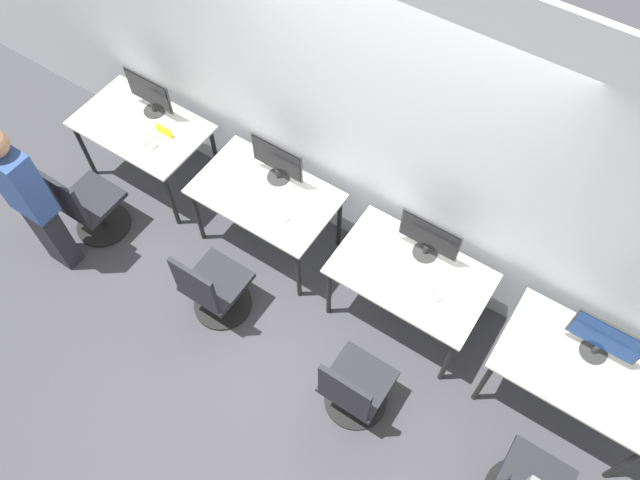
{
  "coord_description": "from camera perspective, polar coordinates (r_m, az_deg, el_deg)",
  "views": [
    {
      "loc": [
        1.34,
        -1.9,
        4.68
      ],
      "look_at": [
        0.0,
        0.14,
        0.85
      ],
      "focal_mm": 35.0,
      "sensor_mm": 36.0,
      "label": 1
    }
  ],
  "objects": [
    {
      "name": "mouse_right",
      "position": [
        4.54,
        10.8,
        -5.1
      ],
      "size": [
        0.06,
        0.09,
        0.03
      ],
      "color": "silver",
      "rests_on": "desk_right"
    },
    {
      "name": "office_chair_far_left",
      "position": [
        5.68,
        -20.42,
        2.82
      ],
      "size": [
        0.48,
        0.48,
        0.86
      ],
      "color": "black",
      "rests_on": "ground_plane"
    },
    {
      "name": "office_chair_left",
      "position": [
        4.98,
        -9.74,
        -4.53
      ],
      "size": [
        0.48,
        0.48,
        0.86
      ],
      "color": "black",
      "rests_on": "ground_plane"
    },
    {
      "name": "keyboard_far_left",
      "position": [
        5.61,
        -16.77,
        9.58
      ],
      "size": [
        0.41,
        0.15,
        0.02
      ],
      "color": "silver",
      "rests_on": "desk_far_left"
    },
    {
      "name": "ground_plane",
      "position": [
        5.23,
        -0.86,
        -6.14
      ],
      "size": [
        20.0,
        20.0,
        0.0
      ],
      "primitive_type": "plane",
      "color": "#3D3D42"
    },
    {
      "name": "keyboard_far_right",
      "position": [
        4.55,
        22.64,
        -11.91
      ],
      "size": [
        0.41,
        0.15,
        0.02
      ],
      "color": "silver",
      "rests_on": "desk_far_right"
    },
    {
      "name": "mouse_far_right",
      "position": [
        4.6,
        25.84,
        -13.06
      ],
      "size": [
        0.06,
        0.09,
        0.03
      ],
      "color": "silver",
      "rests_on": "desk_far_right"
    },
    {
      "name": "mouse_far_left",
      "position": [
        5.45,
        -14.91,
        8.46
      ],
      "size": [
        0.06,
        0.09,
        0.03
      ],
      "color": "silver",
      "rests_on": "desk_far_left"
    },
    {
      "name": "wall_back",
      "position": [
        4.47,
        4.96,
        10.04
      ],
      "size": [
        12.0,
        0.05,
        2.8
      ],
      "color": "#B7BCC1",
      "rests_on": "ground_plane"
    },
    {
      "name": "monitor_far_right",
      "position": [
        4.51,
        24.58,
        -8.27
      ],
      "size": [
        0.47,
        0.19,
        0.39
      ],
      "color": "#2D2D2D",
      "rests_on": "desk_far_right"
    },
    {
      "name": "desk_far_left",
      "position": [
        5.71,
        -15.95,
        9.61
      ],
      "size": [
        1.14,
        0.71,
        0.7
      ],
      "color": "silver",
      "rests_on": "ground_plane"
    },
    {
      "name": "desk_left",
      "position": [
        5.05,
        -4.98,
        3.82
      ],
      "size": [
        1.14,
        0.71,
        0.7
      ],
      "color": "silver",
      "rests_on": "ground_plane"
    },
    {
      "name": "office_chair_right",
      "position": [
        4.59,
        3.11,
        -13.55
      ],
      "size": [
        0.48,
        0.48,
        0.86
      ],
      "color": "black",
      "rests_on": "ground_plane"
    },
    {
      "name": "person_far_left",
      "position": [
        5.23,
        -25.04,
        3.46
      ],
      "size": [
        0.36,
        0.21,
        1.59
      ],
      "color": "#232328",
      "rests_on": "ground_plane"
    },
    {
      "name": "desk_right",
      "position": [
        4.68,
        8.26,
        -3.43
      ],
      "size": [
        1.14,
        0.71,
        0.7
      ],
      "color": "silver",
      "rests_on": "ground_plane"
    },
    {
      "name": "mouse_left",
      "position": [
        4.82,
        -3.14,
        2.07
      ],
      "size": [
        0.06,
        0.09,
        0.03
      ],
      "color": "silver",
      "rests_on": "desk_left"
    },
    {
      "name": "keyboard_right",
      "position": [
        4.57,
        7.91,
        -3.63
      ],
      "size": [
        0.41,
        0.15,
        0.02
      ],
      "color": "silver",
      "rests_on": "desk_right"
    },
    {
      "name": "monitor_left",
      "position": [
        4.92,
        -3.94,
        7.24
      ],
      "size": [
        0.47,
        0.19,
        0.39
      ],
      "color": "#2D2D2D",
      "rests_on": "desk_left"
    },
    {
      "name": "desk_far_right",
      "position": [
        4.68,
        22.82,
        -11.05
      ],
      "size": [
        1.14,
        0.71,
        0.7
      ],
      "color": "silver",
      "rests_on": "ground_plane"
    },
    {
      "name": "keyboard_left",
      "position": [
        4.94,
        -5.65,
        3.72
      ],
      "size": [
        0.41,
        0.15,
        0.02
      ],
      "color": "silver",
      "rests_on": "desk_left"
    },
    {
      "name": "monitor_far_left",
      "position": [
        5.59,
        -15.34,
        12.78
      ],
      "size": [
        0.47,
        0.19,
        0.39
      ],
      "color": "#2D2D2D",
      "rests_on": "desk_far_left"
    },
    {
      "name": "monitor_right",
      "position": [
        4.55,
        9.93,
        0.2
      ],
      "size": [
        0.47,
        0.19,
        0.39
      ],
      "color": "#2D2D2D",
      "rests_on": "desk_right"
    },
    {
      "name": "placard_far_left",
      "position": [
        5.5,
        -14.07,
        9.67
      ],
      "size": [
        0.16,
        0.03,
        0.08
      ],
      "color": "yellow",
      "rests_on": "desk_far_left"
    }
  ]
}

